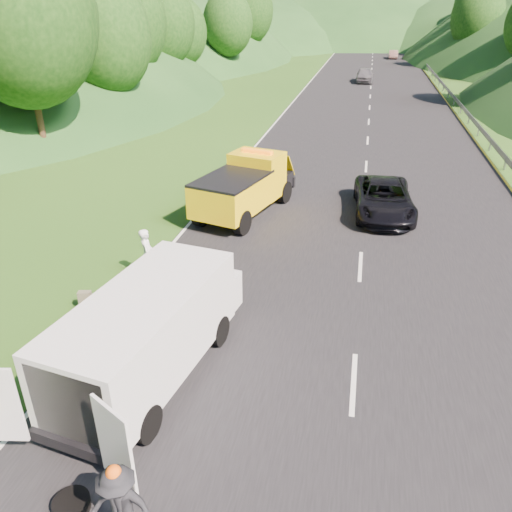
% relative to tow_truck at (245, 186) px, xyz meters
% --- Properties ---
extents(ground, '(320.00, 320.00, 0.00)m').
position_rel_tow_truck_xyz_m(ground, '(1.95, -7.98, -1.22)').
color(ground, '#38661E').
rests_on(ground, ground).
extents(road_surface, '(14.00, 200.00, 0.02)m').
position_rel_tow_truck_xyz_m(road_surface, '(4.95, 32.02, -1.21)').
color(road_surface, black).
rests_on(road_surface, ground).
extents(guardrail, '(0.06, 140.00, 1.52)m').
position_rel_tow_truck_xyz_m(guardrail, '(12.25, 44.52, -1.22)').
color(guardrail, gray).
rests_on(guardrail, ground).
extents(tree_line_left, '(14.00, 140.00, 14.00)m').
position_rel_tow_truck_xyz_m(tree_line_left, '(-17.05, 52.02, -1.22)').
color(tree_line_left, '#315B1A').
rests_on(tree_line_left, ground).
extents(hills_backdrop, '(201.00, 288.60, 44.00)m').
position_rel_tow_truck_xyz_m(hills_backdrop, '(8.45, 126.72, -1.22)').
color(hills_backdrop, '#2D5B23').
rests_on(hills_backdrop, ground).
extents(tow_truck, '(3.54, 6.13, 2.48)m').
position_rel_tow_truck_xyz_m(tow_truck, '(0.00, 0.00, 0.00)').
color(tow_truck, black).
rests_on(tow_truck, ground).
extents(white_van, '(3.77, 6.84, 2.31)m').
position_rel_tow_truck_xyz_m(white_van, '(0.24, -10.62, 0.09)').
color(white_van, black).
rests_on(white_van, ground).
extents(woman, '(0.68, 0.77, 1.76)m').
position_rel_tow_truck_xyz_m(woman, '(-1.72, -6.31, -1.22)').
color(woman, white).
rests_on(woman, ground).
extents(child, '(0.61, 0.61, 1.00)m').
position_rel_tow_truck_xyz_m(child, '(0.29, -7.75, -1.22)').
color(child, tan).
rests_on(child, ground).
extents(suitcase, '(0.41, 0.28, 0.59)m').
position_rel_tow_truck_xyz_m(suitcase, '(-2.82, -8.36, -0.92)').
color(suitcase, '#615C49').
rests_on(suitcase, ground).
extents(spare_tire, '(0.65, 0.65, 0.20)m').
position_rel_tow_truck_xyz_m(spare_tire, '(0.21, -14.34, -1.22)').
color(spare_tire, black).
rests_on(spare_tire, ground).
extents(passing_suv, '(2.64, 5.17, 1.40)m').
position_rel_tow_truck_xyz_m(passing_suv, '(5.72, 1.05, -1.22)').
color(passing_suv, black).
rests_on(passing_suv, ground).
extents(dist_car_a, '(1.85, 4.60, 1.57)m').
position_rel_tow_truck_xyz_m(dist_car_a, '(4.16, 41.94, -1.22)').
color(dist_car_a, '#515055').
rests_on(dist_car_a, ground).
extents(dist_car_b, '(1.36, 3.91, 1.29)m').
position_rel_tow_truck_xyz_m(dist_car_b, '(8.24, 71.63, -1.22)').
color(dist_car_b, brown).
rests_on(dist_car_b, ground).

